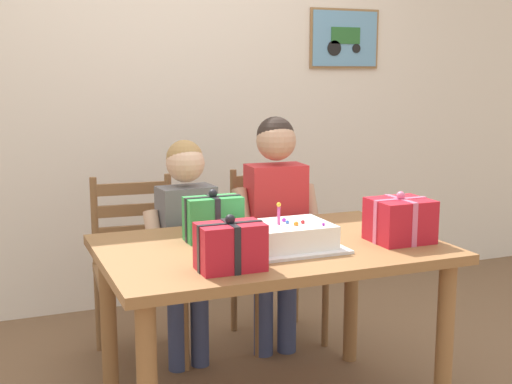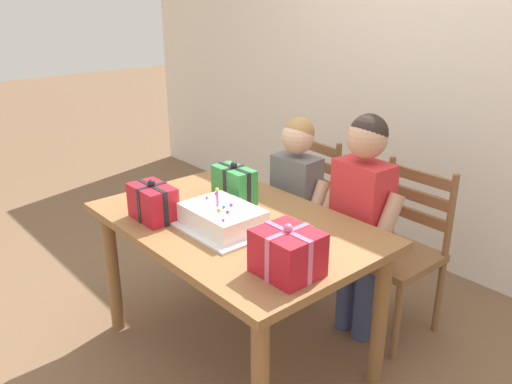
{
  "view_description": "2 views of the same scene",
  "coord_description": "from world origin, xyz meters",
  "px_view_note": "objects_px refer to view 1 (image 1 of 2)",
  "views": [
    {
      "loc": [
        -1.05,
        -2.45,
        1.44
      ],
      "look_at": [
        -0.02,
        0.09,
        0.95
      ],
      "focal_mm": 47.4,
      "sensor_mm": 36.0,
      "label": 1
    },
    {
      "loc": [
        1.78,
        -1.41,
        1.77
      ],
      "look_at": [
        0.07,
        0.07,
        0.9
      ],
      "focal_mm": 36.75,
      "sensor_mm": 36.0,
      "label": 2
    }
  ],
  "objects_px": {
    "dining_table": "(270,269)",
    "child_older": "(276,213)",
    "gift_box_beside_cake": "(400,220)",
    "child_younger": "(187,232)",
    "birthday_cake": "(284,237)",
    "gift_box_corner_small": "(230,247)",
    "gift_box_red_large": "(213,218)",
    "chair_right": "(275,254)",
    "chair_left": "(138,269)"
  },
  "relations": [
    {
      "from": "dining_table",
      "to": "child_older",
      "type": "distance_m",
      "value": 0.66
    },
    {
      "from": "dining_table",
      "to": "child_older",
      "type": "bearing_deg",
      "value": 64.21
    },
    {
      "from": "gift_box_corner_small",
      "to": "gift_box_red_large",
      "type": "bearing_deg",
      "value": 79.44
    },
    {
      "from": "gift_box_red_large",
      "to": "chair_right",
      "type": "distance_m",
      "value": 0.95
    },
    {
      "from": "dining_table",
      "to": "gift_box_beside_cake",
      "type": "bearing_deg",
      "value": -16.84
    },
    {
      "from": "chair_left",
      "to": "chair_right",
      "type": "xyz_separation_m",
      "value": [
        0.76,
        0.0,
        0.0
      ]
    },
    {
      "from": "gift_box_corner_small",
      "to": "birthday_cake",
      "type": "bearing_deg",
      "value": 32.56
    },
    {
      "from": "chair_right",
      "to": "gift_box_red_large",
      "type": "bearing_deg",
      "value": -130.99
    },
    {
      "from": "dining_table",
      "to": "gift_box_beside_cake",
      "type": "relative_size",
      "value": 5.66
    },
    {
      "from": "gift_box_beside_cake",
      "to": "birthday_cake",
      "type": "bearing_deg",
      "value": 172.46
    },
    {
      "from": "chair_right",
      "to": "child_older",
      "type": "distance_m",
      "value": 0.37
    },
    {
      "from": "gift_box_red_large",
      "to": "gift_box_corner_small",
      "type": "xyz_separation_m",
      "value": [
        -0.08,
        -0.43,
        -0.01
      ]
    },
    {
      "from": "gift_box_red_large",
      "to": "gift_box_corner_small",
      "type": "height_order",
      "value": "gift_box_red_large"
    },
    {
      "from": "gift_box_red_large",
      "to": "dining_table",
      "type": "bearing_deg",
      "value": -38.0
    },
    {
      "from": "child_older",
      "to": "gift_box_corner_small",
      "type": "bearing_deg",
      "value": -122.71
    },
    {
      "from": "child_older",
      "to": "dining_table",
      "type": "bearing_deg",
      "value": -115.79
    },
    {
      "from": "birthday_cake",
      "to": "child_younger",
      "type": "xyz_separation_m",
      "value": [
        -0.2,
        0.68,
        -0.11
      ]
    },
    {
      "from": "dining_table",
      "to": "gift_box_red_large",
      "type": "bearing_deg",
      "value": 142.0
    },
    {
      "from": "gift_box_beside_cake",
      "to": "child_older",
      "type": "bearing_deg",
      "value": 107.17
    },
    {
      "from": "birthday_cake",
      "to": "gift_box_beside_cake",
      "type": "height_order",
      "value": "gift_box_beside_cake"
    },
    {
      "from": "birthday_cake",
      "to": "chair_right",
      "type": "xyz_separation_m",
      "value": [
        0.36,
        0.9,
        -0.33
      ]
    },
    {
      "from": "birthday_cake",
      "to": "gift_box_corner_small",
      "type": "xyz_separation_m",
      "value": [
        -0.29,
        -0.19,
        0.04
      ]
    },
    {
      "from": "gift_box_beside_cake",
      "to": "child_younger",
      "type": "xyz_separation_m",
      "value": [
        -0.7,
        0.75,
        -0.15
      ]
    },
    {
      "from": "gift_box_beside_cake",
      "to": "gift_box_corner_small",
      "type": "xyz_separation_m",
      "value": [
        -0.79,
        -0.12,
        -0.0
      ]
    },
    {
      "from": "gift_box_corner_small",
      "to": "child_younger",
      "type": "bearing_deg",
      "value": 83.96
    },
    {
      "from": "gift_box_corner_small",
      "to": "child_older",
      "type": "bearing_deg",
      "value": 57.29
    },
    {
      "from": "gift_box_beside_cake",
      "to": "child_younger",
      "type": "distance_m",
      "value": 1.03
    },
    {
      "from": "birthday_cake",
      "to": "dining_table",
      "type": "bearing_deg",
      "value": 103.43
    },
    {
      "from": "dining_table",
      "to": "gift_box_corner_small",
      "type": "relative_size",
      "value": 5.73
    },
    {
      "from": "birthday_cake",
      "to": "chair_left",
      "type": "bearing_deg",
      "value": 113.88
    },
    {
      "from": "birthday_cake",
      "to": "child_older",
      "type": "distance_m",
      "value": 0.73
    },
    {
      "from": "dining_table",
      "to": "child_younger",
      "type": "xyz_separation_m",
      "value": [
        -0.18,
        0.59,
        0.04
      ]
    },
    {
      "from": "dining_table",
      "to": "gift_box_corner_small",
      "type": "distance_m",
      "value": 0.43
    },
    {
      "from": "gift_box_beside_cake",
      "to": "child_younger",
      "type": "bearing_deg",
      "value": 133.02
    },
    {
      "from": "gift_box_red_large",
      "to": "chair_left",
      "type": "relative_size",
      "value": 0.26
    },
    {
      "from": "dining_table",
      "to": "gift_box_corner_small",
      "type": "xyz_separation_m",
      "value": [
        -0.27,
        -0.28,
        0.19
      ]
    },
    {
      "from": "gift_box_beside_cake",
      "to": "child_older",
      "type": "height_order",
      "value": "child_older"
    },
    {
      "from": "birthday_cake",
      "to": "gift_box_beside_cake",
      "type": "relative_size",
      "value": 1.82
    },
    {
      "from": "child_older",
      "to": "child_younger",
      "type": "bearing_deg",
      "value": 179.97
    },
    {
      "from": "chair_right",
      "to": "gift_box_corner_small",
      "type": "bearing_deg",
      "value": -120.98
    },
    {
      "from": "dining_table",
      "to": "child_younger",
      "type": "height_order",
      "value": "child_younger"
    },
    {
      "from": "gift_box_beside_cake",
      "to": "gift_box_corner_small",
      "type": "distance_m",
      "value": 0.8
    },
    {
      "from": "birthday_cake",
      "to": "child_older",
      "type": "bearing_deg",
      "value": 68.84
    },
    {
      "from": "child_younger",
      "to": "chair_right",
      "type": "bearing_deg",
      "value": 21.49
    },
    {
      "from": "dining_table",
      "to": "gift_box_corner_small",
      "type": "bearing_deg",
      "value": -134.39
    },
    {
      "from": "birthday_cake",
      "to": "child_younger",
      "type": "relative_size",
      "value": 0.39
    },
    {
      "from": "chair_right",
      "to": "gift_box_beside_cake",
      "type": "bearing_deg",
      "value": -82.13
    },
    {
      "from": "dining_table",
      "to": "birthday_cake",
      "type": "xyz_separation_m",
      "value": [
        0.02,
        -0.09,
        0.15
      ]
    },
    {
      "from": "gift_box_corner_small",
      "to": "chair_right",
      "type": "bearing_deg",
      "value": 59.02
    },
    {
      "from": "birthday_cake",
      "to": "gift_box_beside_cake",
      "type": "bearing_deg",
      "value": -7.54
    }
  ]
}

